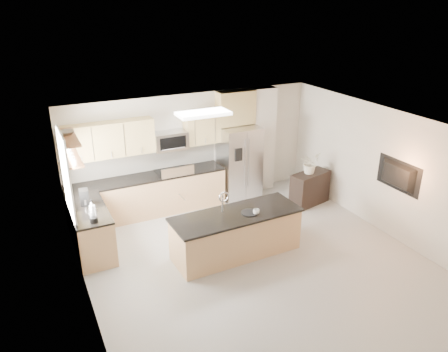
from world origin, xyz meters
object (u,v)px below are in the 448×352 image
credenza (310,188)px  flower_vase (310,158)px  kettle (92,206)px  bowl (66,132)px  island (236,234)px  platter (250,213)px  coffee_maker (84,197)px  range (174,190)px  television (395,176)px  cup (256,212)px  blender (93,215)px  microwave (170,141)px  refrigerator (239,163)px

credenza → flower_vase: bearing=136.3°
kettle → bowl: (-0.23, 0.35, 1.36)m
island → platter: bearing=-22.7°
coffee_maker → flower_vase: bearing=-3.3°
range → kettle: (-2.02, -1.20, 0.55)m
credenza → television: bearing=-88.1°
cup → television: 2.89m
kettle → credenza: bearing=0.6°
range → kettle: kettle is taller
island → cup: bearing=-31.5°
island → kettle: bearing=153.0°
island → bowl: bowl is taller
television → blender: bearing=75.2°
credenza → coffee_maker: coffee_maker is taller
coffee_maker → television: bearing=-22.1°
platter → island: bearing=159.1°
platter → blender: blender is taller
microwave → blender: 2.79m
range → kettle: 2.42m
refrigerator → credenza: (1.32, -1.11, -0.50)m
microwave → credenza: microwave is taller
range → flower_vase: size_ratio=1.50×
kettle → bowl: 1.42m
refrigerator → flower_vase: 1.70m
kettle → television: (5.54, -1.92, 0.32)m
cup → flower_vase: flower_vase is taller
microwave → bowl: size_ratio=2.07×
microwave → flower_vase: 3.23m
island → flower_vase: (2.55, 1.21, 0.74)m
credenza → kettle: (-5.01, -0.05, 0.63)m
television → coffee_maker: bearing=67.9°
range → blender: (-2.07, -1.65, 0.59)m
coffee_maker → flower_vase: flower_vase is taller
refrigerator → range: bearing=178.4°
refrigerator → television: (1.85, -3.07, 0.46)m
blender → cup: bearing=-17.5°
range → coffee_maker: coffee_maker is taller
cup → microwave: bearing=105.2°
island → kettle: island is taller
blender → coffee_maker: bearing=91.4°
credenza → flower_vase: (-0.04, 0.02, 0.78)m
range → platter: range is taller
microwave → blender: microwave is taller
refrigerator → cup: size_ratio=14.40×
range → flower_vase: (2.94, -1.13, 0.70)m
coffee_maker → bowl: 1.33m
microwave → cup: size_ratio=6.15×
cup → blender: size_ratio=0.37×
cup → bowl: bowl is taller
flower_vase → range: bearing=159.0°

